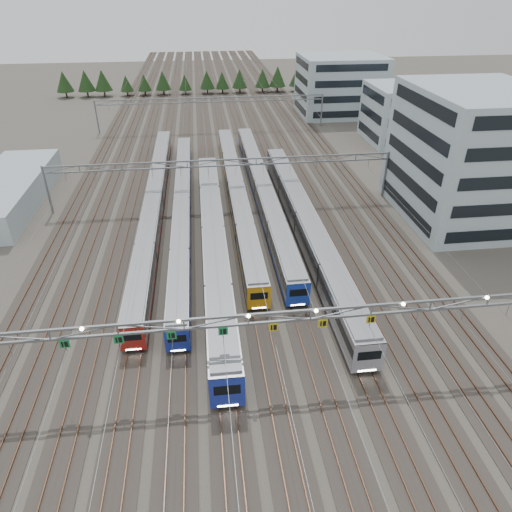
{
  "coord_description": "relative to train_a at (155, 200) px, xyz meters",
  "views": [
    {
      "loc": [
        -3.1,
        -31.06,
        32.9
      ],
      "look_at": [
        2.73,
        16.71,
        3.5
      ],
      "focal_mm": 32.0,
      "sensor_mm": 36.0,
      "label": 1
    }
  ],
  "objects": [
    {
      "name": "ground",
      "position": [
        11.25,
        -38.53,
        -1.98
      ],
      "size": [
        400.0,
        400.0,
        0.0
      ],
      "primitive_type": "plane",
      "color": "#47423A",
      "rests_on": "ground"
    },
    {
      "name": "train_f",
      "position": [
        22.5,
        -11.47,
        0.31
      ],
      "size": [
        3.13,
        56.46,
        4.08
      ],
      "color": "black",
      "rests_on": "ground"
    },
    {
      "name": "west_shed",
      "position": [
        -24.53,
        5.87,
        0.29
      ],
      "size": [
        10.0,
        30.0,
        4.53
      ],
      "primitive_type": "cube",
      "color": "#9FB6BE",
      "rests_on": "ground"
    },
    {
      "name": "depot_bldg_north",
      "position": [
        47.11,
        58.15,
        5.66
      ],
      "size": [
        22.0,
        18.0,
        15.28
      ],
      "primitive_type": "cube",
      "color": "#9FB6BE",
      "rests_on": "ground"
    },
    {
      "name": "train_a",
      "position": [
        0.0,
        0.0,
        0.0
      ],
      "size": [
        2.66,
        67.86,
        3.46
      ],
      "color": "black",
      "rests_on": "ground"
    },
    {
      "name": "train_d",
      "position": [
        13.5,
        2.28,
        0.04
      ],
      "size": [
        2.71,
        62.02,
        3.53
      ],
      "color": "black",
      "rests_on": "ground"
    },
    {
      "name": "track_bed",
      "position": [
        11.25,
        61.47,
        -0.49
      ],
      "size": [
        54.0,
        260.0,
        5.42
      ],
      "color": "#2D2823",
      "rests_on": "ground"
    },
    {
      "name": "depot_bldg_south",
      "position": [
        48.47,
        -7.13,
        7.87
      ],
      "size": [
        18.0,
        22.0,
        19.69
      ],
      "primitive_type": "cube",
      "color": "#9FB6BE",
      "rests_on": "ground"
    },
    {
      "name": "depot_bldg_mid",
      "position": [
        53.85,
        31.82,
        4.3
      ],
      "size": [
        14.0,
        16.0,
        12.56
      ],
      "primitive_type": "cube",
      "color": "#9FB6BE",
      "rests_on": "ground"
    },
    {
      "name": "train_c",
      "position": [
        9.0,
        -14.57,
        0.33
      ],
      "size": [
        3.16,
        55.43,
        4.12
      ],
      "color": "black",
      "rests_on": "ground"
    },
    {
      "name": "train_b",
      "position": [
        4.5,
        -2.74,
        -0.08
      ],
      "size": [
        2.54,
        63.76,
        3.3
      ],
      "color": "black",
      "rests_on": "ground"
    },
    {
      "name": "train_e",
      "position": [
        18.0,
        2.3,
        0.09
      ],
      "size": [
        2.79,
        62.06,
        3.64
      ],
      "color": "black",
      "rests_on": "ground"
    },
    {
      "name": "gantry_mid",
      "position": [
        11.25,
        1.47,
        4.41
      ],
      "size": [
        56.36,
        0.36,
        8.0
      ],
      "color": "slate",
      "rests_on": "ground"
    },
    {
      "name": "gantry_near",
      "position": [
        11.2,
        -38.65,
        5.11
      ],
      "size": [
        56.36,
        0.61,
        8.08
      ],
      "color": "slate",
      "rests_on": "ground"
    },
    {
      "name": "treeline",
      "position": [
        7.2,
        88.59,
        2.25
      ],
      "size": [
        87.5,
        5.6,
        7.02
      ],
      "color": "#332114",
      "rests_on": "ground"
    },
    {
      "name": "gantry_far",
      "position": [
        11.25,
        46.47,
        4.41
      ],
      "size": [
        56.36,
        0.36,
        8.0
      ],
      "color": "slate",
      "rests_on": "ground"
    }
  ]
}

